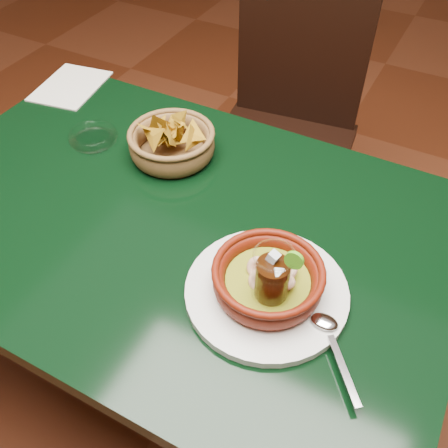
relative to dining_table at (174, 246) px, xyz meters
The scene contains 9 objects.
ground 0.65m from the dining_table, ahead, with size 7.00×7.00×0.00m, color #471C0C.
dining_table is the anchor object (origin of this frame).
dining_chair 0.72m from the dining_table, 91.36° to the left, with size 0.50×0.50×0.96m.
shrimp_plate 0.31m from the dining_table, 18.84° to the right, with size 0.37×0.30×0.08m.
chip_basket 0.25m from the dining_table, 120.60° to the left, with size 0.24×0.24×0.15m.
guacamole_ramekin 0.33m from the dining_table, 122.61° to the left, with size 0.11×0.11×0.04m.
cola_drink 0.35m from the dining_table, 22.31° to the right, with size 0.15×0.15×0.17m.
glass_ashtray 0.35m from the dining_table, 156.80° to the left, with size 0.13×0.13×0.03m.
paper_menu 0.62m from the dining_table, 149.87° to the left, with size 0.19×0.24×0.00m.
Camera 1 is at (0.45, -0.61, 1.50)m, focal length 40.00 mm.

